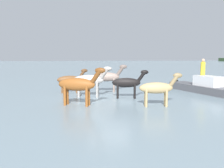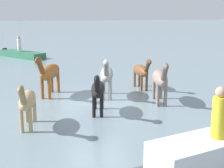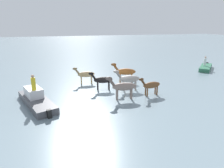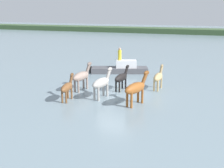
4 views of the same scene
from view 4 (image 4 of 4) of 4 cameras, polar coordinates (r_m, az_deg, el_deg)
The scene contains 10 objects.
ground_plane at distance 21.03m, azimuth 0.74°, elevation -1.94°, with size 172.12×172.12×0.00m, color gray.
distant_shoreline at distance 72.71m, azimuth 14.29°, elevation 9.59°, with size 154.91×6.00×2.40m, color #37502F.
horse_gray_outer at distance 19.83m, azimuth -2.07°, elevation 0.23°, with size 0.91×2.52×1.94m.
horse_chestnut_trailing at distance 21.81m, azimuth -6.02°, elevation 1.54°, with size 0.86×2.55×1.97m.
horse_rear_stallion at distance 21.76m, azimuth 1.86°, elevation 1.26°, with size 0.79×2.27×1.75m.
horse_mid_herd at distance 19.52m, azimuth -8.83°, elevation -0.63°, with size 0.68×2.16×1.67m.
horse_lead at distance 22.25m, azimuth 9.09°, elevation 1.39°, with size 0.64×2.26×1.75m.
horse_pinto_flank at distance 18.45m, azimuth 4.72°, elevation -0.77°, with size 1.27×2.59×2.03m.
boat_motor_center at distance 27.81m, azimuth 1.71°, elevation 2.90°, with size 5.56×3.16×1.36m.
person_watcher_seated at distance 27.63m, azimuth 1.52°, elevation 5.86°, with size 0.32×0.32×1.19m.
Camera 4 is at (6.35, -19.11, 6.06)m, focal length 46.49 mm.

